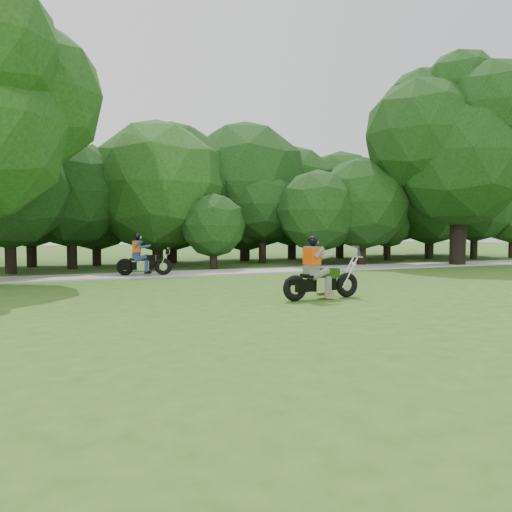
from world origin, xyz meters
TOP-DOWN VIEW (x-y plane):
  - ground at (0.00, 0.00)m, footprint 100.00×100.00m
  - walkway at (0.00, 8.00)m, footprint 60.00×2.20m
  - tree_line at (2.85, 14.19)m, footprint 40.36×12.34m
  - big_tree_east at (10.46, 7.87)m, footprint 9.07×6.89m
  - chopper_motorcycle at (-1.94, -0.29)m, footprint 2.25×0.63m
  - touring_motorcycle at (-4.94, 7.58)m, footprint 2.01×1.03m

SIDE VIEW (x-z plane):
  - ground at x=0.00m, z-range 0.00..0.00m
  - walkway at x=0.00m, z-range 0.00..0.06m
  - chopper_motorcycle at x=-1.94m, z-range -0.21..1.39m
  - touring_motorcycle at x=-4.94m, z-range -0.15..1.41m
  - tree_line at x=2.85m, z-range -0.31..7.54m
  - big_tree_east at x=10.46m, z-range 0.80..11.26m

